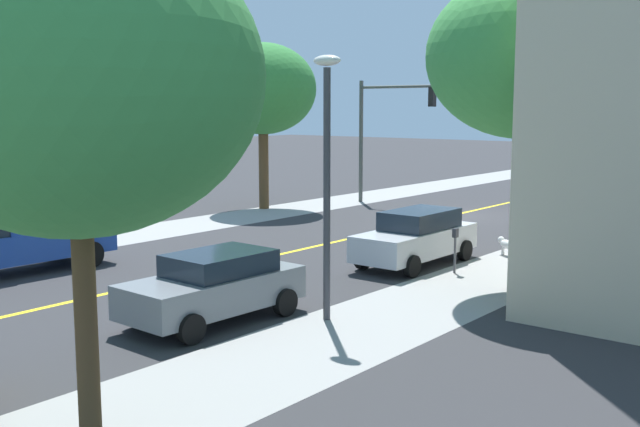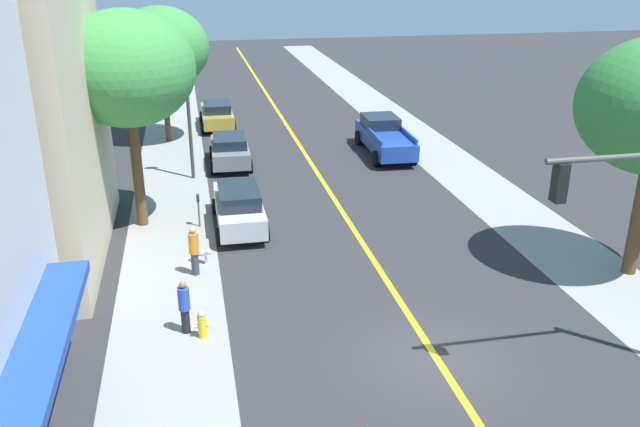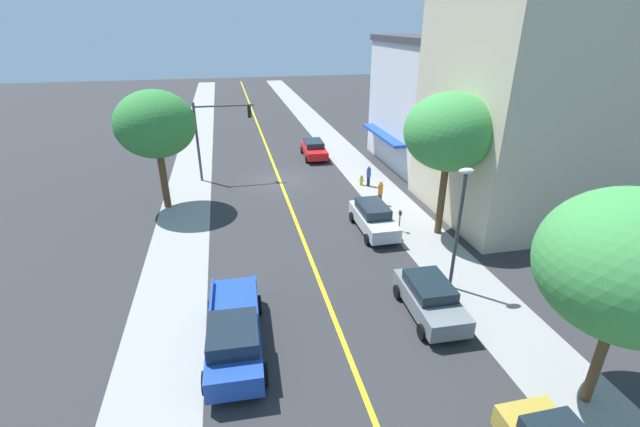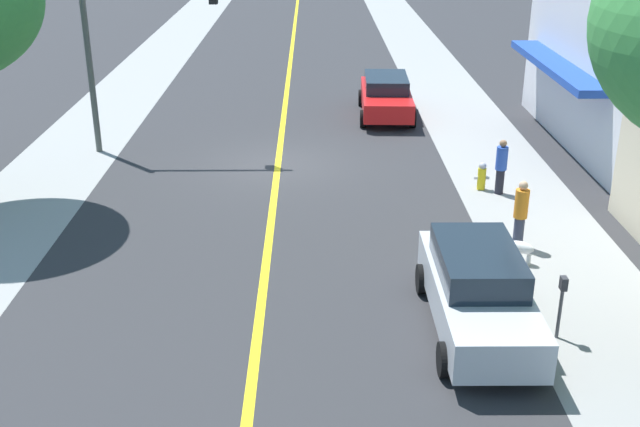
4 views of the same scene
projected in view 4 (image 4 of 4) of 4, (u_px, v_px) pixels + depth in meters
The scene contains 12 objects.
ground_plane at pixel (278, 165), 24.58m from camera, with size 140.00×140.00×0.00m, color #2D2D30.
sidewalk_left at pixel (495, 164), 24.65m from camera, with size 3.27×126.00×0.01m, color gray.
sidewalk_right at pixel (59, 165), 24.51m from camera, with size 3.27×126.00×0.01m, color gray.
road_centerline_stripe at pixel (278, 164), 24.58m from camera, with size 0.20×126.00×0.00m, color yellow.
fire_hydrant at pixel (482, 176), 22.38m from camera, with size 0.44×0.24×0.83m.
parking_meter at pixel (562, 298), 14.72m from camera, with size 0.12×0.18×1.32m.
traffic_light_mast at pixel (130, 27), 24.28m from camera, with size 4.57×0.32×6.08m.
red_sedan_left_curb at pixel (386, 95), 29.66m from camera, with size 2.19×4.83×1.51m.
silver_sedan_left_curb at pixel (477, 290), 15.05m from camera, with size 1.95×4.71×1.66m.
pedestrian_orange_shirt at pixel (521, 212), 18.56m from camera, with size 0.33×0.33×1.71m.
pedestrian_blue_shirt at pixel (501, 165), 21.90m from camera, with size 0.33×0.33×1.61m.
small_dog at pixel (518, 247), 17.97m from camera, with size 0.75×0.60×0.59m.
Camera 4 is at (-1.09, 23.30, 8.03)m, focal length 43.37 mm.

